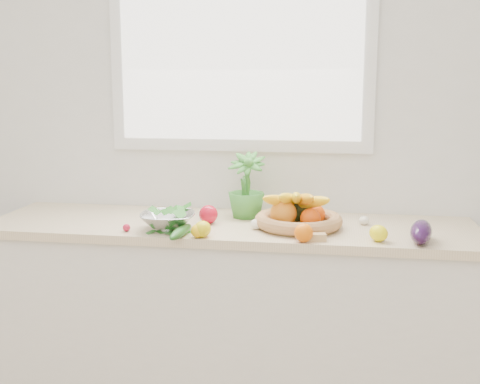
% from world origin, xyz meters
% --- Properties ---
extents(back_wall, '(4.50, 0.02, 2.70)m').
position_xyz_m(back_wall, '(0.00, 2.25, 1.35)').
color(back_wall, white).
rests_on(back_wall, ground).
extents(counter_cabinet, '(2.20, 0.58, 0.86)m').
position_xyz_m(counter_cabinet, '(0.00, 1.95, 0.43)').
color(counter_cabinet, silver).
rests_on(counter_cabinet, ground).
extents(countertop, '(2.24, 0.62, 0.04)m').
position_xyz_m(countertop, '(0.00, 1.95, 0.88)').
color(countertop, beige).
rests_on(countertop, counter_cabinet).
extents(window_frame, '(1.30, 0.03, 1.10)m').
position_xyz_m(window_frame, '(0.00, 2.23, 1.75)').
color(window_frame, white).
rests_on(window_frame, back_wall).
extents(window_pane, '(1.18, 0.01, 0.98)m').
position_xyz_m(window_pane, '(0.00, 2.21, 1.75)').
color(window_pane, white).
rests_on(window_pane, window_frame).
extents(orange_loose, '(0.09, 0.09, 0.08)m').
position_xyz_m(orange_loose, '(0.35, 1.67, 0.94)').
color(orange_loose, orange).
rests_on(orange_loose, countertop).
extents(lemon_a, '(0.07, 0.08, 0.06)m').
position_xyz_m(lemon_a, '(-0.09, 1.67, 0.93)').
color(lemon_a, yellow).
rests_on(lemon_a, countertop).
extents(lemon_b, '(0.08, 0.10, 0.07)m').
position_xyz_m(lemon_b, '(-0.07, 1.68, 0.93)').
color(lemon_b, '#DAC20B').
rests_on(lemon_b, countertop).
extents(lemon_c, '(0.11, 0.11, 0.07)m').
position_xyz_m(lemon_c, '(0.66, 1.73, 0.93)').
color(lemon_c, '#FFEF0D').
rests_on(lemon_c, countertop).
extents(apple, '(0.09, 0.09, 0.09)m').
position_xyz_m(apple, '(-0.10, 1.92, 0.94)').
color(apple, red).
rests_on(apple, countertop).
extents(ginger, '(0.10, 0.06, 0.03)m').
position_xyz_m(ginger, '(0.40, 1.69, 0.92)').
color(ginger, tan).
rests_on(ginger, countertop).
extents(garlic_a, '(0.06, 0.06, 0.05)m').
position_xyz_m(garlic_a, '(0.14, 1.85, 0.92)').
color(garlic_a, white).
rests_on(garlic_a, countertop).
extents(garlic_b, '(0.06, 0.06, 0.04)m').
position_xyz_m(garlic_b, '(0.61, 2.01, 0.92)').
color(garlic_b, white).
rests_on(garlic_b, countertop).
extents(garlic_c, '(0.06, 0.06, 0.04)m').
position_xyz_m(garlic_c, '(0.14, 1.85, 0.92)').
color(garlic_c, white).
rests_on(garlic_c, countertop).
extents(eggplant, '(0.12, 0.24, 0.09)m').
position_xyz_m(eggplant, '(0.82, 1.74, 0.94)').
color(eggplant, '#2A0F38').
rests_on(eggplant, countertop).
extents(cucumber, '(0.07, 0.24, 0.04)m').
position_xyz_m(cucumber, '(-0.16, 1.67, 0.92)').
color(cucumber, '#1B581A').
rests_on(cucumber, countertop).
extents(radish, '(0.03, 0.03, 0.03)m').
position_xyz_m(radish, '(-0.42, 1.72, 0.92)').
color(radish, red).
rests_on(radish, countertop).
extents(potted_herb, '(0.19, 0.19, 0.32)m').
position_xyz_m(potted_herb, '(0.06, 2.08, 1.05)').
color(potted_herb, '#3D8C33').
rests_on(potted_herb, countertop).
extents(fruit_basket, '(0.41, 0.41, 0.19)m').
position_xyz_m(fruit_basket, '(0.31, 1.91, 0.95)').
color(fruit_basket, tan).
rests_on(fruit_basket, countertop).
extents(colander_with_spinach, '(0.27, 0.27, 0.12)m').
position_xyz_m(colander_with_spinach, '(-0.25, 1.77, 0.96)').
color(colander_with_spinach, silver).
rests_on(colander_with_spinach, countertop).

